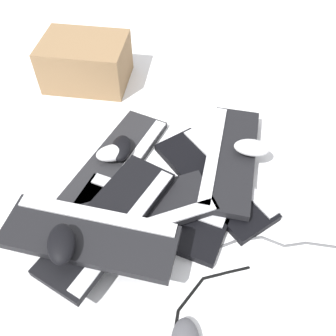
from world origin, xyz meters
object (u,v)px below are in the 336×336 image
keyboard_5 (90,235)px  keyboard_6 (230,157)px  keyboard_1 (118,160)px  mouse_0 (121,148)px  keyboard_0 (214,179)px  keyboard_3 (137,213)px  keyboard_2 (149,216)px  mouse_3 (113,153)px  keyboard_4 (110,221)px  mouse_4 (252,148)px  mouse_2 (61,244)px  cardboard_box (86,62)px

keyboard_5 → keyboard_6: keyboard_5 is taller
keyboard_1 → mouse_0: bearing=36.7°
keyboard_0 → keyboard_3: size_ratio=1.05×
keyboard_2 → mouse_3: mouse_3 is taller
keyboard_4 → mouse_0: size_ratio=3.94×
mouse_4 → mouse_3: bearing=7.5°
keyboard_5 → mouse_4: keyboard_5 is taller
keyboard_4 → mouse_4: size_ratio=3.94×
mouse_2 → cardboard_box: cardboard_box is taller
keyboard_4 → keyboard_0: bearing=13.3°
keyboard_0 → cardboard_box: cardboard_box is taller
cardboard_box → keyboard_1: bearing=-89.8°
keyboard_4 → keyboard_5: bearing=-142.4°
keyboard_3 → keyboard_0: bearing=13.4°
keyboard_4 → mouse_4: bearing=12.8°
keyboard_0 → keyboard_1: bearing=146.1°
mouse_4 → keyboard_3: bearing=40.6°
mouse_4 → keyboard_0: bearing=39.4°
keyboard_0 → keyboard_4: 0.36m
keyboard_2 → keyboard_1: bearing=97.5°
keyboard_6 → mouse_0: (-0.32, 0.15, 0.01)m
keyboard_5 → mouse_4: bearing=16.0°
keyboard_3 → mouse_4: mouse_4 is taller
keyboard_0 → cardboard_box: (-0.26, 0.65, 0.07)m
keyboard_1 → cardboard_box: cardboard_box is taller
keyboard_1 → keyboard_6: bearing=-21.5°
mouse_2 → keyboard_6: bearing=118.6°
keyboard_6 → cardboard_box: (-0.34, 0.60, 0.04)m
keyboard_1 → cardboard_box: (-0.00, 0.47, 0.07)m
keyboard_3 → mouse_0: (0.02, 0.25, 0.01)m
mouse_0 → keyboard_1: bearing=-31.5°
keyboard_0 → mouse_2: 0.51m
mouse_4 → keyboard_5: bearing=43.8°
keyboard_0 → mouse_2: mouse_2 is taller
keyboard_5 → cardboard_box: 0.78m
keyboard_3 → mouse_0: mouse_0 is taller
keyboard_0 → keyboard_2: size_ratio=1.08×
keyboard_6 → cardboard_box: bearing=119.3°
keyboard_2 → mouse_0: size_ratio=3.89×
keyboard_0 → mouse_0: bearing=142.1°
keyboard_3 → mouse_4: 0.41m
keyboard_2 → keyboard_4: keyboard_4 is taller
keyboard_2 → mouse_0: mouse_0 is taller
mouse_0 → cardboard_box: 0.46m
keyboard_1 → keyboard_2: same height
keyboard_4 → mouse_4: mouse_4 is taller
keyboard_2 → mouse_4: mouse_4 is taller
keyboard_3 → mouse_3: mouse_3 is taller
keyboard_4 → keyboard_5: (-0.06, -0.05, 0.03)m
keyboard_5 → mouse_2: bearing=-161.4°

